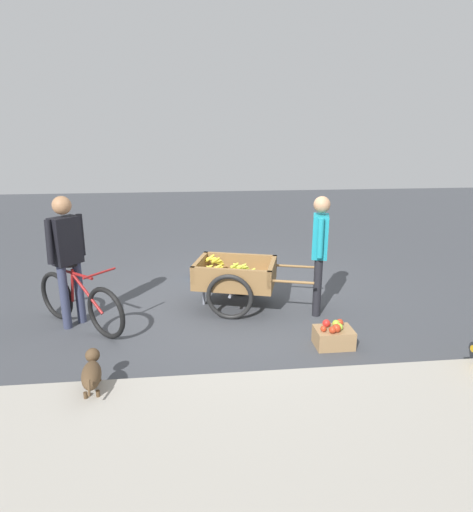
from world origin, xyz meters
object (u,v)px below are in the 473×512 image
object	(u,v)px
dog	(92,373)
plastic_bucket	(198,271)
cyclist_person	(67,250)
vendor_person	(320,245)
bicycle	(80,302)
fruit_cart	(236,278)
apple_crate	(334,336)

from	to	relation	value
dog	plastic_bucket	bearing A→B (deg)	-107.61
cyclist_person	plastic_bucket	size ratio (longest dim) A/B	7.45
vendor_person	cyclist_person	size ratio (longest dim) A/B	0.96
cyclist_person	plastic_bucket	bearing A→B (deg)	-134.26
bicycle	plastic_bucket	size ratio (longest dim) A/B	5.71
fruit_cart	apple_crate	bearing A→B (deg)	128.29
fruit_cart	bicycle	world-z (taller)	bicycle
fruit_cart	plastic_bucket	size ratio (longest dim) A/B	7.89
bicycle	dog	size ratio (longest dim) A/B	1.94
vendor_person	plastic_bucket	xyz separation A→B (m)	(1.61, -1.64, -0.87)
fruit_cart	plastic_bucket	world-z (taller)	fruit_cart
bicycle	plastic_bucket	distance (m)	2.38
cyclist_person	vendor_person	bearing A→B (deg)	-179.02
plastic_bucket	apple_crate	bearing A→B (deg)	120.27
cyclist_person	fruit_cart	bearing A→B (deg)	-170.14
fruit_cart	plastic_bucket	distance (m)	1.45
fruit_cart	dog	size ratio (longest dim) A/B	2.68
fruit_cart	apple_crate	xyz separation A→B (m)	(-1.03, 1.30, -0.31)
vendor_person	apple_crate	size ratio (longest dim) A/B	3.71
bicycle	cyclist_person	bearing A→B (deg)	-40.58
cyclist_person	dog	xyz separation A→B (m)	(-0.58, 1.68, -0.75)
bicycle	cyclist_person	size ratio (longest dim) A/B	0.77
fruit_cart	bicycle	xyz separation A→B (m)	(2.04, 0.47, -0.09)
cyclist_person	bicycle	bearing A→B (deg)	139.42
cyclist_person	apple_crate	world-z (taller)	cyclist_person
dog	apple_crate	bearing A→B (deg)	-163.88
bicycle	cyclist_person	distance (m)	0.69
bicycle	apple_crate	bearing A→B (deg)	164.94
cyclist_person	plastic_bucket	distance (m)	2.54
vendor_person	dog	size ratio (longest dim) A/B	2.44
fruit_cart	vendor_person	world-z (taller)	vendor_person
vendor_person	cyclist_person	xyz separation A→B (m)	(3.26, 0.06, 0.04)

